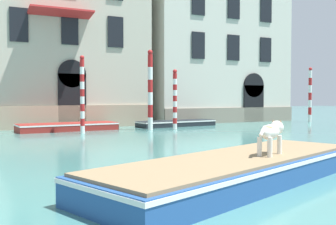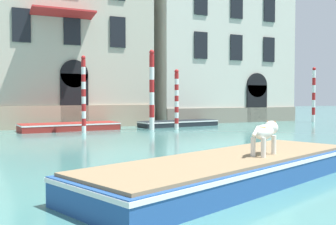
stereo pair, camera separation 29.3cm
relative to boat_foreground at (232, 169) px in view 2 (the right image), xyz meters
The scene contains 9 objects.
palazzo_right 24.11m from the boat_foreground, 59.18° to the left, with size 11.15×6.13×14.80m.
boat_foreground is the anchor object (origin of this frame).
dog_on_deck 1.11m from the boat_foreground, 11.08° to the right, with size 1.05×0.70×0.77m.
boat_moored_near_palazzo 15.18m from the boat_foreground, 92.07° to the left, with size 5.57×2.26×0.42m.
boat_moored_far 16.62m from the boat_foreground, 67.36° to the left, with size 5.41×2.04×0.37m.
mooring_pole_0 13.27m from the boat_foreground, 90.91° to the left, with size 0.23×0.23×4.02m.
mooring_pole_1 14.17m from the boat_foreground, 74.41° to the left, with size 0.29×0.29×4.56m.
mooring_pole_2 22.75m from the boat_foreground, 40.36° to the left, with size 0.25×0.25×4.09m.
mooring_pole_3 14.42m from the boat_foreground, 68.49° to the left, with size 0.25×0.25×3.49m.
Camera 2 is at (-6.55, -1.16, 1.88)m, focal length 42.00 mm.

